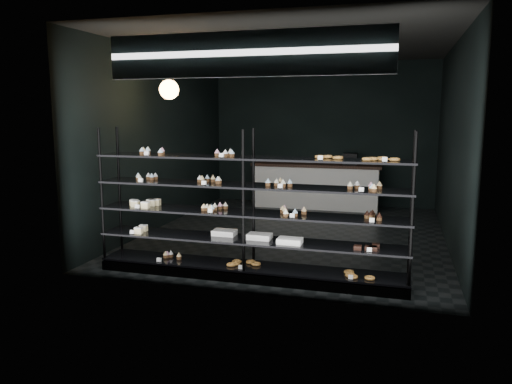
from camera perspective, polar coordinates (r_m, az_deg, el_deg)
room at (r=8.55m, az=4.56°, el=5.69°), size 5.01×6.01×3.20m
display_shelf at (r=6.37m, az=-1.05°, el=-4.36°), size 4.00×0.50×1.91m
signage at (r=5.73m, az=-1.40°, el=15.49°), size 3.30×0.05×0.50m
pendant_lamp at (r=7.91m, az=-9.90°, el=11.47°), size 0.30×0.30×0.88m
service_counter at (r=11.12m, az=6.91°, el=0.78°), size 2.82×0.65×1.23m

